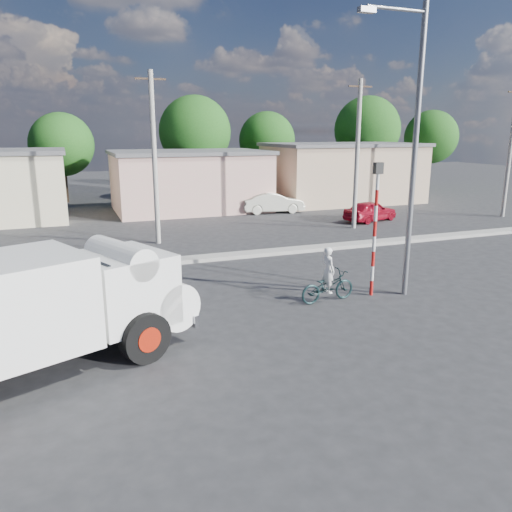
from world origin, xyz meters
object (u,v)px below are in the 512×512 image
object	(u,v)px
bicycle	(328,286)
traffic_pole	(375,218)
truck	(48,306)
car_red	(370,211)
streetlight	(411,143)
cyclist	(328,279)
car_cream	(273,203)

from	to	relation	value
bicycle	traffic_pole	world-z (taller)	traffic_pole
truck	car_red	world-z (taller)	truck
bicycle	streetlight	size ratio (longest dim) A/B	0.21
truck	bicycle	bearing A→B (deg)	-9.83
car_red	streetlight	size ratio (longest dim) A/B	0.41
truck	cyclist	size ratio (longest dim) A/B	4.74
traffic_pole	streetlight	size ratio (longest dim) A/B	0.48
cyclist	streetlight	world-z (taller)	streetlight
truck	streetlight	bearing A→B (deg)	-14.36
cyclist	car_cream	bearing A→B (deg)	-22.49
truck	traffic_pole	world-z (taller)	traffic_pole
cyclist	truck	bearing A→B (deg)	97.79
bicycle	truck	bearing A→B (deg)	97.79
bicycle	streetlight	world-z (taller)	streetlight
cyclist	car_cream	world-z (taller)	cyclist
bicycle	car_red	distance (m)	15.44
cyclist	car_red	bearing A→B (deg)	-43.72
truck	car_cream	size ratio (longest dim) A/B	1.70
cyclist	streetlight	size ratio (longest dim) A/B	0.16
streetlight	truck	bearing A→B (deg)	-171.36
streetlight	cyclist	bearing A→B (deg)	174.07
bicycle	car_cream	bearing A→B (deg)	-22.49
car_cream	car_red	distance (m)	6.64
streetlight	bicycle	bearing A→B (deg)	174.07
car_red	streetlight	world-z (taller)	streetlight
truck	streetlight	size ratio (longest dim) A/B	0.78
truck	cyclist	world-z (taller)	truck
car_red	streetlight	distance (m)	14.86
traffic_pole	truck	bearing A→B (deg)	-168.85
truck	traffic_pole	distance (m)	10.04
truck	car_red	size ratio (longest dim) A/B	1.92
car_cream	streetlight	size ratio (longest dim) A/B	0.46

